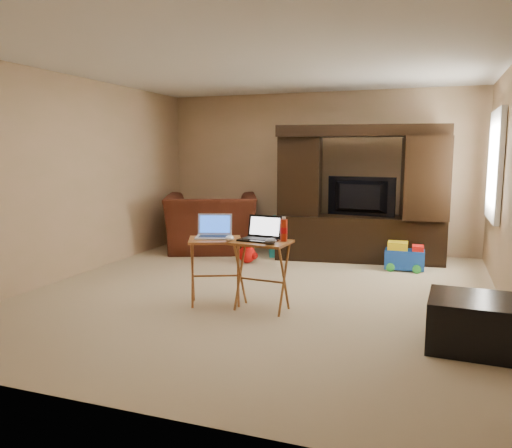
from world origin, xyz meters
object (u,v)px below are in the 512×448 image
at_px(laptop_right, 259,229).
at_px(television, 359,197).
at_px(child_rocker, 284,235).
at_px(tray_table_left, 215,272).
at_px(laptop_left, 213,227).
at_px(mouse_left, 230,238).
at_px(push_toy, 405,256).
at_px(tray_table_right, 262,276).
at_px(water_bottle, 284,230).
at_px(recliner, 212,223).
at_px(entertainment_center, 360,194).
at_px(plush_toy, 247,250).
at_px(ottoman, 470,323).
at_px(mouse_right, 271,241).

bearing_deg(laptop_right, television, 83.57).
xyz_separation_m(child_rocker, tray_table_left, (0.04, -2.63, 0.04)).
bearing_deg(laptop_left, mouse_left, -42.47).
xyz_separation_m(push_toy, laptop_right, (-1.28, -2.23, 0.62)).
relative_size(tray_table_right, water_bottle, 3.25).
bearing_deg(mouse_left, tray_table_left, 159.78).
height_order(laptop_left, water_bottle, laptop_left).
relative_size(television, recliner, 0.71).
xyz_separation_m(entertainment_center, laptop_right, (-0.60, -2.67, -0.15)).
bearing_deg(plush_toy, tray_table_left, -78.97).
distance_m(entertainment_center, child_rocker, 1.30).
height_order(tray_table_left, laptop_left, laptop_left).
relative_size(child_rocker, laptop_right, 1.66).
xyz_separation_m(mouse_left, water_bottle, (0.52, 0.12, 0.09)).
distance_m(television, tray_table_right, 2.76).
xyz_separation_m(tray_table_left, mouse_left, (0.19, -0.07, 0.37)).
distance_m(plush_toy, ottoman, 3.61).
distance_m(television, water_bottle, 2.59).
xyz_separation_m(entertainment_center, tray_table_right, (-0.56, -2.69, -0.62)).
bearing_deg(laptop_left, tray_table_left, -63.03).
bearing_deg(child_rocker, ottoman, -70.71).
bearing_deg(laptop_left, recliner, 97.07).
bearing_deg(entertainment_center, laptop_left, -120.64).
bearing_deg(tray_table_left, push_toy, 28.00).
bearing_deg(ottoman, mouse_left, 171.91).
relative_size(entertainment_center, tray_table_right, 3.40).
distance_m(tray_table_left, laptop_left, 0.46).
bearing_deg(television, tray_table_right, 86.17).
bearing_deg(entertainment_center, television, -97.78).
relative_size(recliner, laptop_right, 3.80).
height_order(mouse_right, water_bottle, water_bottle).
bearing_deg(tray_table_right, push_toy, 66.17).
xyz_separation_m(tray_table_left, mouse_right, (0.64, -0.15, 0.38)).
distance_m(child_rocker, tray_table_right, 2.71).
xyz_separation_m(plush_toy, mouse_right, (1.02, -2.07, 0.54)).
height_order(entertainment_center, ottoman, entertainment_center).
relative_size(child_rocker, ottoman, 0.94).
distance_m(mouse_left, water_bottle, 0.55).
bearing_deg(entertainment_center, plush_toy, -160.86).
bearing_deg(recliner, ottoman, 118.60).
xyz_separation_m(entertainment_center, child_rocker, (-1.12, -0.03, -0.67)).
relative_size(child_rocker, tray_table_right, 0.87).
bearing_deg(recliner, water_bottle, 105.27).
bearing_deg(tray_table_left, ottoman, -32.76).
relative_size(television, tray_table_right, 1.41).
bearing_deg(ottoman, child_rocker, 129.02).
height_order(entertainment_center, tray_table_left, entertainment_center).
distance_m(laptop_right, mouse_right, 0.24).
bearing_deg(laptop_left, water_bottle, -16.29).
height_order(laptop_left, mouse_right, laptop_left).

